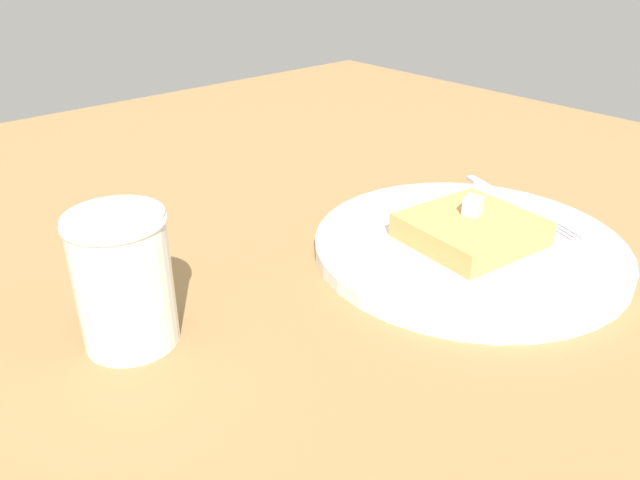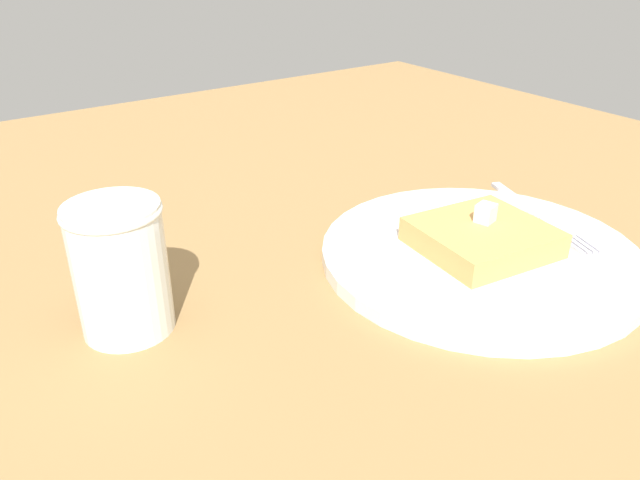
{
  "view_description": "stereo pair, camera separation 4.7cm",
  "coord_description": "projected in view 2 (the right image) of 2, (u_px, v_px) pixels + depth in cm",
  "views": [
    {
      "loc": [
        33.19,
        -29.94,
        28.14
      ],
      "look_at": [
        1.92,
        -2.36,
        6.77
      ],
      "focal_mm": 35.0,
      "sensor_mm": 36.0,
      "label": 1
    },
    {
      "loc": [
        36.08,
        -26.26,
        28.14
      ],
      "look_at": [
        1.92,
        -2.36,
        6.77
      ],
      "focal_mm": 35.0,
      "sensor_mm": 36.0,
      "label": 2
    }
  ],
  "objects": [
    {
      "name": "table_surface",
      "position": [
        330.0,
        284.0,
        0.52
      ],
      "size": [
        125.36,
        125.36,
        2.27
      ],
      "primitive_type": "cube",
      "color": "olive",
      "rests_on": "ground"
    },
    {
      "name": "syrup_jar",
      "position": [
        122.0,
        275.0,
        0.43
      ],
      "size": [
        6.63,
        6.63,
        9.52
      ],
      "color": "#4C210A",
      "rests_on": "table_surface"
    },
    {
      "name": "fork",
      "position": [
        544.0,
        219.0,
        0.57
      ],
      "size": [
        15.54,
        6.76,
        0.36
      ],
      "color": "silver",
      "rests_on": "plate"
    },
    {
      "name": "butter_pat_primary",
      "position": [
        486.0,
        213.0,
        0.52
      ],
      "size": [
        1.77,
        1.88,
        1.55
      ],
      "primitive_type": "cube",
      "rotation": [
        0.0,
        0.0,
        1.85
      ],
      "color": "#F7EFCB",
      "rests_on": "toast_slice_center"
    },
    {
      "name": "toast_slice_center",
      "position": [
        482.0,
        237.0,
        0.52
      ],
      "size": [
        10.6,
        11.24,
        2.13
      ],
      "primitive_type": "cube",
      "rotation": [
        0.0,
        0.0,
        -0.11
      ],
      "color": "tan",
      "rests_on": "plate"
    },
    {
      "name": "plate",
      "position": [
        480.0,
        254.0,
        0.53
      ],
      "size": [
        26.83,
        26.83,
        1.21
      ],
      "color": "silver",
      "rests_on": "table_surface"
    }
  ]
}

